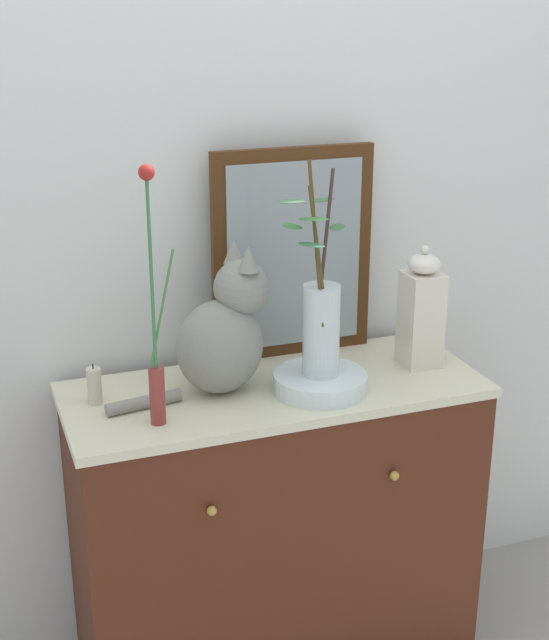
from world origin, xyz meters
name	(u,v)px	position (x,y,z in m)	size (l,w,h in m)	color
wall_back	(237,196)	(0.00, 0.29, 1.30)	(4.40, 0.08, 2.60)	silver
sideboard	(275,529)	(0.00, 0.00, 0.43)	(1.08, 0.46, 0.86)	#4A2113
mirror_leaning	(293,254)	(0.13, 0.20, 1.15)	(0.45, 0.03, 0.58)	#462610
cat_sitting	(224,333)	(-0.13, 0.02, 1.02)	(0.43, 0.21, 0.38)	gray
vase_slim_green	(155,346)	(-0.33, -0.11, 1.06)	(0.07, 0.04, 0.61)	maroon
bowl_porcelain	(320,382)	(0.10, -0.07, 0.89)	(0.24, 0.24, 0.05)	white
vase_glass_clear	(321,323)	(0.10, -0.07, 1.05)	(0.21, 0.14, 0.54)	silver
jar_lidded_porcelain	(421,311)	(0.42, 0.00, 1.01)	(0.10, 0.10, 0.33)	silver
candle_pillar	(94,386)	(-0.45, 0.05, 0.91)	(0.04, 0.04, 0.11)	beige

